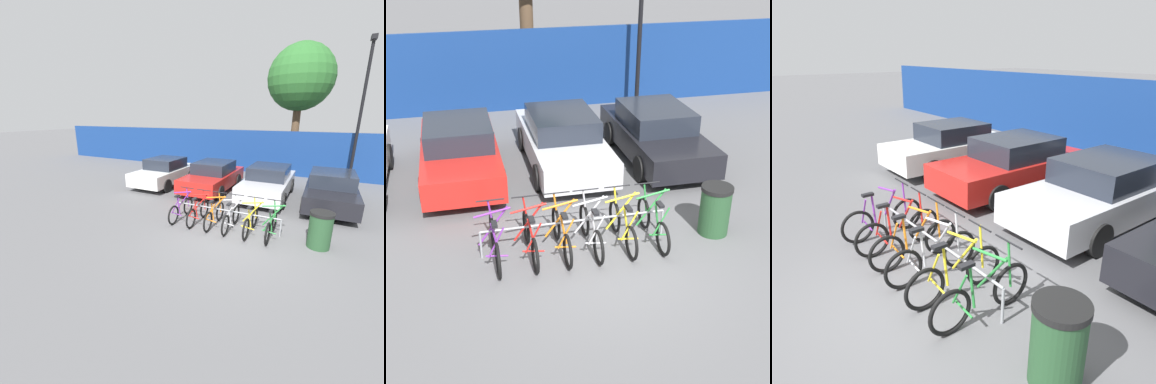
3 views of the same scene
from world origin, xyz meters
TOP-DOWN VIEW (x-y plane):
  - ground_plane at (0.00, 0.00)m, footprint 120.00×120.00m
  - hoarding_wall at (0.00, 9.50)m, footprint 36.00×0.16m
  - bike_rack at (-0.51, 0.68)m, footprint 3.63×0.04m
  - bicycle_purple at (-2.05, 0.53)m, footprint 0.68×1.71m
  - bicycle_red at (-1.39, 0.53)m, footprint 0.68×1.71m
  - bicycle_orange at (-0.80, 0.53)m, footprint 0.68×1.71m
  - bicycle_silver at (-0.23, 0.53)m, footprint 0.68×1.71m
  - bicycle_yellow at (0.41, 0.53)m, footprint 0.68×1.71m
  - bicycle_green at (1.03, 0.53)m, footprint 0.68×1.71m
  - car_white at (-5.14, 4.26)m, footprint 1.91×4.01m
  - car_red at (-2.49, 4.44)m, footprint 1.91×4.31m
  - car_silver at (0.10, 4.56)m, footprint 1.91×4.43m
  - car_black at (2.58, 4.44)m, footprint 1.91×4.36m
  - lamp_post at (3.48, 8.50)m, footprint 0.24×0.44m
  - trash_bin at (2.33, 0.51)m, footprint 0.63×0.63m
  - tree_behind_hoarding at (0.29, 11.30)m, footprint 3.93×3.93m

SIDE VIEW (x-z plane):
  - ground_plane at x=0.00m, z-range 0.00..0.00m
  - bicycle_purple at x=-2.05m, z-range -0.15..0.90m
  - bicycle_red at x=-1.39m, z-range -0.15..0.90m
  - bicycle_orange at x=-0.80m, z-range -0.15..0.90m
  - bicycle_silver at x=-0.23m, z-range -0.15..0.90m
  - bicycle_yellow at x=0.41m, z-range -0.15..0.90m
  - bicycle_green at x=1.03m, z-range -0.15..0.90m
  - bike_rack at x=-0.51m, z-range 0.20..0.77m
  - trash_bin at x=2.33m, z-range 0.00..1.03m
  - car_white at x=-5.14m, z-range -0.01..1.39m
  - car_red at x=-2.49m, z-range -0.01..1.39m
  - car_black at x=2.58m, z-range -0.01..1.39m
  - car_silver at x=0.10m, z-range -0.01..1.39m
  - hoarding_wall at x=0.00m, z-range 0.00..2.63m
  - lamp_post at x=3.48m, z-range 0.36..7.35m
  - tree_behind_hoarding at x=0.29m, z-range 1.83..9.53m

